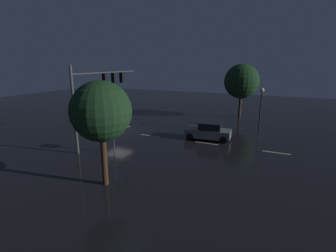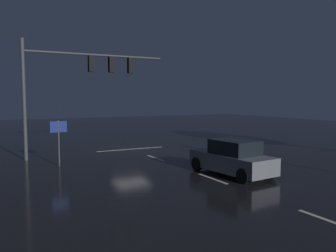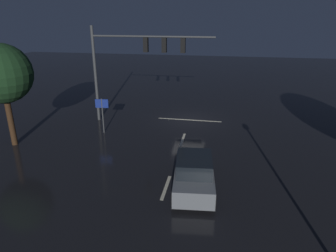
{
  "view_description": "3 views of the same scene",
  "coord_description": "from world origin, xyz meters",
  "views": [
    {
      "loc": [
        21.89,
        16.22,
        7.27
      ],
      "look_at": [
        1.11,
        6.55,
        1.55
      ],
      "focal_mm": 27.12,
      "sensor_mm": 36.0,
      "label": 1
    },
    {
      "loc": [
        8.89,
        22.44,
        3.68
      ],
      "look_at": [
        -0.11,
        5.45,
        2.08
      ],
      "focal_mm": 36.06,
      "sensor_mm": 36.0,
      "label": 2
    },
    {
      "loc": [
        -2.36,
        22.34,
        7.84
      ],
      "look_at": [
        0.48,
        6.79,
        1.96
      ],
      "focal_mm": 32.13,
      "sensor_mm": 36.0,
      "label": 3
    }
  ],
  "objects": [
    {
      "name": "traffic_signal_assembly",
      "position": [
        3.9,
        1.12,
        5.1
      ],
      "size": [
        8.95,
        0.47,
        7.12
      ],
      "color": "#383A3D",
      "rests_on": "ground_plane"
    },
    {
      "name": "lane_dash_near",
      "position": [
        0.0,
        16.0,
        0.0
      ],
      "size": [
        0.16,
        2.2,
        0.01
      ],
      "primitive_type": "cube",
      "rotation": [
        0.0,
        0.0,
        1.57
      ],
      "color": "beige",
      "rests_on": "ground_plane"
    },
    {
      "name": "car_approaching",
      "position": [
        -1.31,
        9.77,
        0.8
      ],
      "size": [
        2.25,
        4.5,
        1.7
      ],
      "color": "slate",
      "rests_on": "ground_plane"
    },
    {
      "name": "lane_dash_far",
      "position": [
        0.0,
        4.0,
        0.0
      ],
      "size": [
        0.16,
        2.2,
        0.01
      ],
      "primitive_type": "cube",
      "rotation": [
        0.0,
        0.0,
        1.57
      ],
      "color": "beige",
      "rests_on": "ground_plane"
    },
    {
      "name": "lane_dash_mid",
      "position": [
        0.0,
        10.0,
        0.0
      ],
      "size": [
        0.16,
        2.2,
        0.01
      ],
      "primitive_type": "cube",
      "rotation": [
        0.0,
        0.0,
        1.57
      ],
      "color": "beige",
      "rests_on": "ground_plane"
    },
    {
      "name": "stop_bar",
      "position": [
        0.0,
        -0.07,
        0.0
      ],
      "size": [
        5.0,
        0.16,
        0.01
      ],
      "primitive_type": "cube",
      "color": "beige",
      "rests_on": "ground_plane"
    },
    {
      "name": "route_sign",
      "position": [
        5.65,
        3.71,
        1.79
      ],
      "size": [
        0.9,
        0.16,
        2.48
      ],
      "color": "#383A3D",
      "rests_on": "ground_plane"
    },
    {
      "name": "ground_plane",
      "position": [
        0.0,
        0.0,
        0.0
      ],
      "size": [
        80.0,
        80.0,
        0.0
      ],
      "primitive_type": "plane",
      "color": "black"
    }
  ]
}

